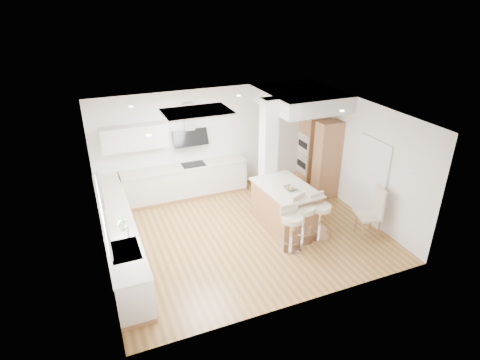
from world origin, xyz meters
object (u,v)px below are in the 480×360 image
bar_stool_a (291,226)px  bar_stool_c (319,214)px  dining_chair (374,210)px  bar_stool_b (303,216)px  peninsula (285,205)px

bar_stool_a → bar_stool_c: bearing=14.6°
bar_stool_a → dining_chair: 1.98m
dining_chair → bar_stool_a: bearing=-172.5°
dining_chair → bar_stool_b: bearing=179.2°
bar_stool_b → bar_stool_c: 0.41m
bar_stool_a → peninsula: bearing=71.6°
peninsula → dining_chair: dining_chair is taller
peninsula → bar_stool_c: (0.42, -0.80, 0.10)m
bar_stool_a → bar_stool_b: (0.39, 0.19, 0.04)m
peninsula → bar_stool_a: size_ratio=1.65×
peninsula → dining_chair: size_ratio=1.42×
peninsula → bar_stool_b: 0.78m
peninsula → bar_stool_b: (0.02, -0.77, 0.12)m
peninsula → bar_stool_a: (-0.37, -0.97, 0.08)m
peninsula → bar_stool_a: 1.04m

